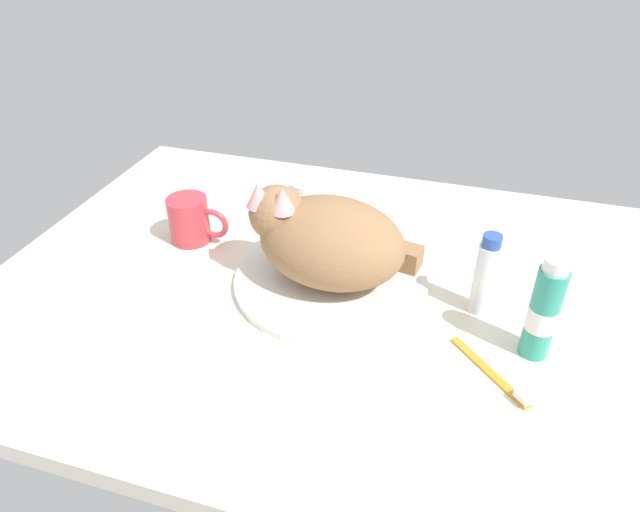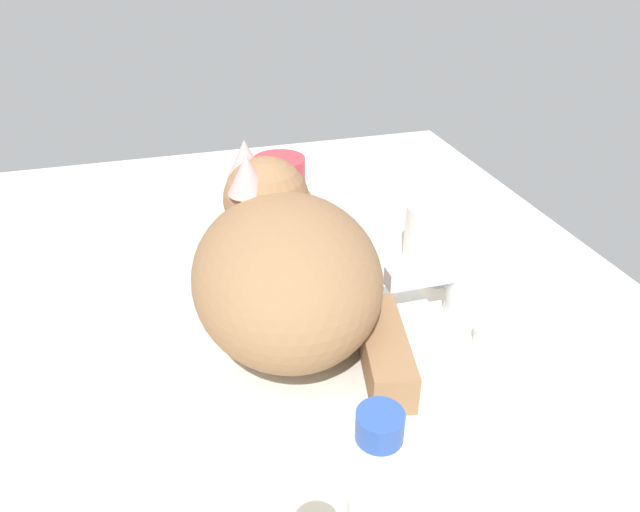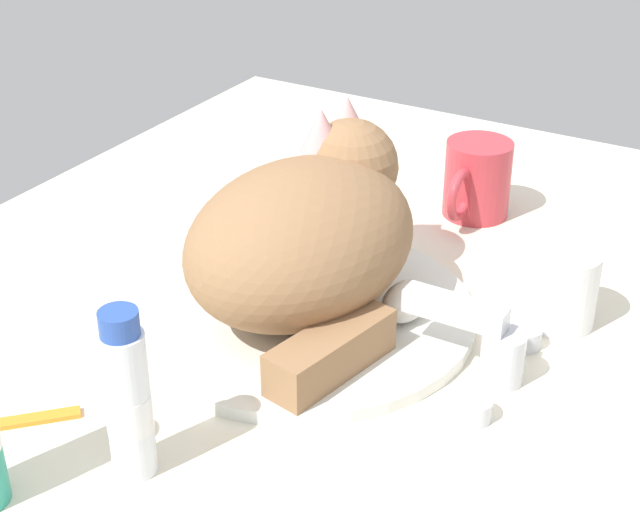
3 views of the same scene
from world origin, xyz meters
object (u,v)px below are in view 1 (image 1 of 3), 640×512
(coffee_mug, at_px, (191,220))
(toothpaste_bottle, at_px, (485,279))
(faucet, at_px, (357,216))
(cat, at_px, (325,238))
(toothbrush, at_px, (494,374))
(mouthwash_bottle, at_px, (544,311))
(rinse_cup, at_px, (305,198))

(coffee_mug, relative_size, toothpaste_bottle, 0.83)
(faucet, relative_size, coffee_mug, 1.28)
(cat, bearing_deg, toothbrush, -26.78)
(mouthwash_bottle, bearing_deg, toothpaste_bottle, 139.12)
(toothpaste_bottle, bearing_deg, cat, 178.47)
(faucet, xyz_separation_m, cat, (-0.01, -0.17, 0.05))
(faucet, distance_m, coffee_mug, 0.30)
(cat, xyz_separation_m, toothbrush, (0.27, -0.14, -0.08))
(toothpaste_bottle, xyz_separation_m, mouthwash_bottle, (0.08, -0.07, 0.01))
(toothpaste_bottle, relative_size, toothbrush, 1.21)
(faucet, height_order, toothbrush, faucet)
(rinse_cup, bearing_deg, toothpaste_bottle, -31.00)
(toothpaste_bottle, bearing_deg, coffee_mug, 173.47)
(coffee_mug, xyz_separation_m, rinse_cup, (0.16, 0.15, -0.01))
(mouthwash_bottle, height_order, toothbrush, mouthwash_bottle)
(rinse_cup, bearing_deg, faucet, -13.18)
(faucet, height_order, coffee_mug, coffee_mug)
(coffee_mug, xyz_separation_m, mouthwash_bottle, (0.59, -0.13, 0.03))
(rinse_cup, height_order, toothbrush, rinse_cup)
(faucet, bearing_deg, mouthwash_bottle, -38.54)
(coffee_mug, bearing_deg, cat, -11.06)
(rinse_cup, distance_m, toothpaste_bottle, 0.40)
(faucet, distance_m, toothbrush, 0.41)
(faucet, relative_size, rinse_cup, 2.02)
(faucet, xyz_separation_m, toothpaste_bottle, (0.23, -0.18, 0.03))
(coffee_mug, height_order, toothbrush, coffee_mug)
(faucet, xyz_separation_m, coffee_mug, (-0.27, -0.12, 0.01))
(cat, distance_m, coffee_mug, 0.27)
(cat, relative_size, coffee_mug, 2.45)
(toothpaste_bottle, bearing_deg, mouthwash_bottle, -40.88)
(cat, xyz_separation_m, toothpaste_bottle, (0.24, -0.01, -0.02))
(coffee_mug, bearing_deg, rinse_cup, 42.05)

